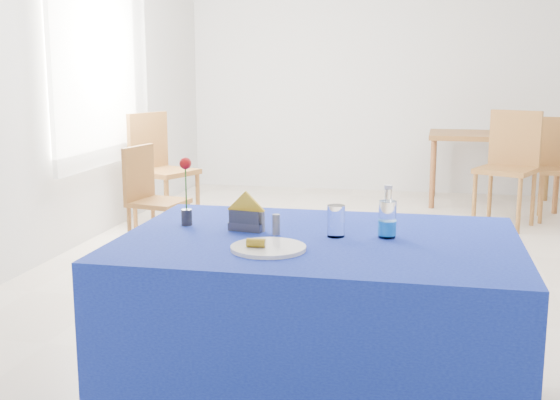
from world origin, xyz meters
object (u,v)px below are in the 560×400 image
Objects in this scene: blue_table at (318,326)px; chair_win_b at (158,162)px; oak_table at (493,141)px; plate at (268,248)px; water_bottle at (387,220)px; chair_win_a at (150,193)px; chair_bg_left at (510,160)px.

chair_win_b is (-1.94, 3.16, 0.22)m from blue_table.
plate is at bearing -103.84° from oak_table.
oak_table is (1.10, 4.88, 0.30)m from blue_table.
plate is at bearing -145.91° from water_bottle.
water_bottle reaches higher than chair_win_a.
oak_table is 1.26× the size of chair_bg_left.
chair_bg_left is at bearing -48.29° from chair_win_a.
chair_bg_left is 1.24× the size of chair_win_a.
plate reaches higher than blue_table.
chair_win_b is (-3.04, -1.72, -0.08)m from oak_table.
chair_bg_left is at bearing 73.30° from blue_table.
blue_table reaches higher than oak_table.
chair_bg_left reaches higher than plate.
blue_table is at bearing -102.72° from oak_table.
chair_win_b is (-2.21, 3.10, -0.23)m from water_bottle.
chair_win_a is at bearing 121.14° from plate.
water_bottle is 0.25× the size of chair_win_a.
chair_bg_left reaches higher than water_bottle.
plate is at bearing -83.52° from chair_bg_left.
water_bottle is 0.21× the size of chair_win_b.
chair_win_a reaches higher than plate.
oak_table is at bearing 76.16° from plate.
chair_bg_left is (0.07, -0.99, -0.07)m from oak_table.
plate is 2.89m from chair_win_a.
water_bottle is 3.94m from chair_bg_left.
chair_win_b is (-1.78, 3.39, -0.17)m from plate.
chair_win_b reaches higher than water_bottle.
plate is at bearing -129.04° from chair_win_b.
oak_table is at bearing 118.09° from chair_bg_left.
oak_table is at bearing 77.28° from blue_table.
chair_win_a is at bearing 126.44° from blue_table.
plate is 0.52m from water_bottle.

